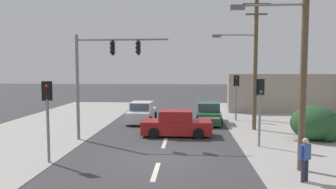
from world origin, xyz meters
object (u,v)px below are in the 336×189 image
object	(u,v)px
utility_pole_midground_right	(253,59)
sedan_crossing_left	(209,114)
sedan_receding_far	(142,113)
pedestal_signal_right_kerb	(260,101)
utility_pole_background_right	(256,53)
utility_pole_foreground_right	(301,47)
pedestal_signal_left_kerb	(47,108)
pedestal_signal_far_median	(236,90)
pedestrian_at_kerb	(305,157)
traffic_signal_mast	(99,68)
sedan_oncoming_near	(176,124)

from	to	relation	value
utility_pole_midground_right	sedan_crossing_left	size ratio (longest dim) A/B	2.02
sedan_receding_far	pedestal_signal_right_kerb	bearing A→B (deg)	-46.04
utility_pole_background_right	utility_pole_foreground_right	bearing A→B (deg)	-93.94
pedestal_signal_left_kerb	pedestal_signal_far_median	world-z (taller)	same
pedestal_signal_right_kerb	pedestal_signal_far_median	xyz separation A→B (m)	(0.04, 8.65, 0.00)
utility_pole_background_right	pedestrian_at_kerb	size ratio (longest dim) A/B	6.20
pedestal_signal_far_median	pedestrian_at_kerb	bearing A→B (deg)	-88.19
pedestal_signal_far_median	pedestrian_at_kerb	size ratio (longest dim) A/B	2.18
utility_pole_background_right	pedestrian_at_kerb	world-z (taller)	utility_pole_background_right
utility_pole_midground_right	sedan_receding_far	size ratio (longest dim) A/B	2.03
sedan_crossing_left	traffic_signal_mast	bearing A→B (deg)	-136.61
sedan_receding_far	pedestrian_at_kerb	bearing A→B (deg)	-58.93
utility_pole_foreground_right	pedestal_signal_left_kerb	world-z (taller)	utility_pole_foreground_right
pedestal_signal_far_median	sedan_receding_far	world-z (taller)	pedestal_signal_far_median
pedestal_signal_far_median	sedan_oncoming_near	distance (m)	7.74
pedestal_signal_left_kerb	sedan_oncoming_near	world-z (taller)	pedestal_signal_left_kerb
pedestal_signal_left_kerb	pedestal_signal_far_median	size ratio (longest dim) A/B	1.00
sedan_receding_far	utility_pole_background_right	bearing A→B (deg)	10.21
traffic_signal_mast	utility_pole_background_right	bearing A→B (deg)	37.87
utility_pole_foreground_right	traffic_signal_mast	world-z (taller)	utility_pole_foreground_right
utility_pole_midground_right	sedan_receding_far	world-z (taller)	utility_pole_midground_right
traffic_signal_mast	pedestal_signal_left_kerb	bearing A→B (deg)	-102.94
utility_pole_background_right	traffic_signal_mast	size ratio (longest dim) A/B	1.69
pedestrian_at_kerb	utility_pole_foreground_right	bearing A→B (deg)	82.57
utility_pole_background_right	utility_pole_midground_right	bearing A→B (deg)	-103.29
utility_pole_foreground_right	utility_pole_background_right	world-z (taller)	utility_pole_background_right
pedestal_signal_right_kerb	pedestal_signal_left_kerb	xyz separation A→B (m)	(-9.77, -3.46, 0.00)
pedestal_signal_right_kerb	sedan_crossing_left	bearing A→B (deg)	106.52
traffic_signal_mast	pedestal_signal_far_median	world-z (taller)	traffic_signal_mast
utility_pole_foreground_right	sedan_oncoming_near	bearing A→B (deg)	128.04
utility_pole_foreground_right	pedestal_signal_far_median	xyz separation A→B (m)	(-0.62, 12.58, -2.51)
pedestal_signal_right_kerb	sedan_crossing_left	size ratio (longest dim) A/B	0.82
utility_pole_midground_right	sedan_oncoming_near	bearing A→B (deg)	-155.44
pedestal_signal_right_kerb	sedan_receding_far	xyz separation A→B (m)	(-7.24, 7.51, -1.71)
utility_pole_background_right	pedestal_signal_right_kerb	bearing A→B (deg)	-99.73
utility_pole_midground_right	sedan_crossing_left	xyz separation A→B (m)	(-2.72, 2.46, -4.01)
pedestal_signal_left_kerb	traffic_signal_mast	bearing A→B (deg)	77.06
utility_pole_foreground_right	pedestal_signal_right_kerb	world-z (taller)	utility_pole_foreground_right
traffic_signal_mast	pedestrian_at_kerb	bearing A→B (deg)	-34.88
sedan_receding_far	pedestrian_at_kerb	size ratio (longest dim) A/B	2.64
utility_pole_background_right	pedestal_signal_right_kerb	size ratio (longest dim) A/B	2.84
sedan_receding_far	pedestal_signal_left_kerb	bearing A→B (deg)	-102.95
pedestal_signal_left_kerb	pedestal_signal_far_median	bearing A→B (deg)	51.00
utility_pole_foreground_right	utility_pole_midground_right	distance (m)	8.77
sedan_oncoming_near	sedan_receding_far	xyz separation A→B (m)	(-2.82, 4.95, 0.00)
utility_pole_foreground_right	sedan_crossing_left	distance (m)	12.33
traffic_signal_mast	pedestal_signal_far_median	bearing A→B (deg)	40.74
utility_pole_midground_right	pedestrian_at_kerb	distance (m)	10.83
utility_pole_midground_right	sedan_receding_far	bearing A→B (deg)	161.08
sedan_oncoming_near	sedan_receding_far	world-z (taller)	same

